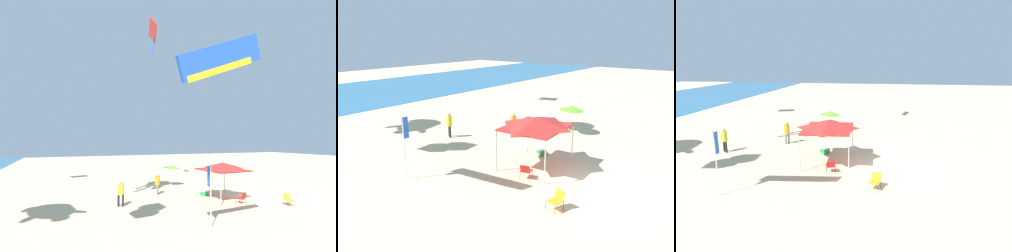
# 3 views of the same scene
# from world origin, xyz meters

# --- Properties ---
(ground) EXTENTS (120.00, 120.00, 0.10)m
(ground) POSITION_xyz_m (0.00, 0.00, -0.05)
(ground) COLOR #D6BC8C
(canopy_tent) EXTENTS (3.56, 3.16, 2.85)m
(canopy_tent) POSITION_xyz_m (0.47, 3.27, 2.52)
(canopy_tent) COLOR #B7B7BC
(canopy_tent) RESTS_ON ground
(beach_umbrella) EXTENTS (1.78, 1.80, 2.16)m
(beach_umbrella) POSITION_xyz_m (7.47, 4.56, 1.92)
(beach_umbrella) COLOR silver
(beach_umbrella) RESTS_ON ground
(folding_chair_right_of_tent) EXTENTS (0.74, 0.66, 0.82)m
(folding_chair_right_of_tent) POSITION_xyz_m (-2.87, 0.10, 0.47)
(folding_chair_right_of_tent) COLOR black
(folding_chair_right_of_tent) RESTS_ON ground
(folding_chair_facing_ocean) EXTENTS (0.75, 0.68, 0.82)m
(folding_chair_facing_ocean) POSITION_xyz_m (-1.20, 2.78, 0.47)
(folding_chair_facing_ocean) COLOR black
(folding_chair_facing_ocean) RESTS_ON ground
(cooler_box) EXTENTS (0.69, 0.74, 0.40)m
(cooler_box) POSITION_xyz_m (2.25, 3.91, 0.20)
(cooler_box) COLOR #1E8C4C
(cooler_box) RESTS_ON ground
(banner_flag) EXTENTS (0.36, 0.06, 3.30)m
(banner_flag) POSITION_xyz_m (-4.74, 7.64, 1.99)
(banner_flag) COLOR silver
(banner_flag) RESTS_ON ground
(person_far_stroller) EXTENTS (0.46, 0.43, 1.83)m
(person_far_stroller) POSITION_xyz_m (4.07, 7.36, 1.07)
(person_far_stroller) COLOR slate
(person_far_stroller) RESTS_ON ground
(person_beachcomber) EXTENTS (0.42, 0.42, 1.79)m
(person_beachcomber) POSITION_xyz_m (1.38, 11.06, 1.05)
(person_beachcomber) COLOR black
(person_beachcomber) RESTS_ON ground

